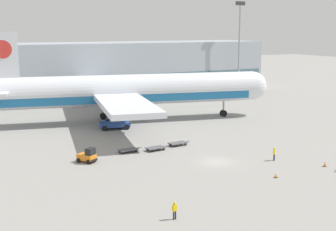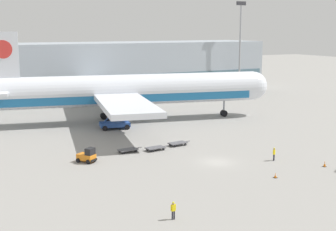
{
  "view_description": "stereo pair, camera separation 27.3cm",
  "coord_description": "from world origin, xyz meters",
  "px_view_note": "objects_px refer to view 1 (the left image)",
  "views": [
    {
      "loc": [
        -34.07,
        -49.85,
        17.47
      ],
      "look_at": [
        0.15,
        14.09,
        4.0
      ],
      "focal_mm": 50.0,
      "sensor_mm": 36.0,
      "label": 1
    },
    {
      "loc": [
        -33.83,
        -49.98,
        17.47
      ],
      "look_at": [
        0.15,
        14.09,
        4.0
      ],
      "focal_mm": 50.0,
      "sensor_mm": 36.0,
      "label": 2
    }
  ],
  "objects_px": {
    "traffic_cone_far": "(325,164)",
    "light_mast": "(239,41)",
    "scissor_lift_loader": "(114,117)",
    "baggage_dolly_third": "(178,143)",
    "airplane_main": "(123,91)",
    "baggage_dolly_second": "(156,148)",
    "baggage_dolly_lead": "(128,150)",
    "traffic_cone_near": "(276,175)",
    "ground_crew_near": "(175,209)",
    "ground_crew_far": "(274,153)",
    "baggage_tug_mid": "(88,156)"
  },
  "relations": [
    {
      "from": "airplane_main",
      "to": "traffic_cone_near",
      "type": "distance_m",
      "value": 40.79
    },
    {
      "from": "baggage_dolly_lead",
      "to": "baggage_dolly_second",
      "type": "height_order",
      "value": "same"
    },
    {
      "from": "airplane_main",
      "to": "baggage_dolly_third",
      "type": "height_order",
      "value": "airplane_main"
    },
    {
      "from": "baggage_dolly_second",
      "to": "ground_crew_far",
      "type": "xyz_separation_m",
      "value": [
        11.71,
        -12.26,
        0.68
      ]
    },
    {
      "from": "baggage_dolly_third",
      "to": "ground_crew_near",
      "type": "xyz_separation_m",
      "value": [
        -14.0,
        -24.27,
        0.64
      ]
    },
    {
      "from": "light_mast",
      "to": "baggage_dolly_second",
      "type": "xyz_separation_m",
      "value": [
        -47.56,
        -44.21,
        -13.79
      ]
    },
    {
      "from": "ground_crew_near",
      "to": "airplane_main",
      "type": "bearing_deg",
      "value": -109.87
    },
    {
      "from": "scissor_lift_loader",
      "to": "traffic_cone_near",
      "type": "bearing_deg",
      "value": -66.6
    },
    {
      "from": "light_mast",
      "to": "baggage_dolly_third",
      "type": "xyz_separation_m",
      "value": [
        -43.27,
        -43.22,
        -13.79
      ]
    },
    {
      "from": "scissor_lift_loader",
      "to": "ground_crew_near",
      "type": "height_order",
      "value": "scissor_lift_loader"
    },
    {
      "from": "airplane_main",
      "to": "baggage_dolly_second",
      "type": "xyz_separation_m",
      "value": [
        -4.19,
        -22.2,
        -5.45
      ]
    },
    {
      "from": "traffic_cone_near",
      "to": "light_mast",
      "type": "bearing_deg",
      "value": 56.92
    },
    {
      "from": "light_mast",
      "to": "airplane_main",
      "type": "height_order",
      "value": "light_mast"
    },
    {
      "from": "ground_crew_near",
      "to": "traffic_cone_near",
      "type": "distance_m",
      "value": 17.48
    },
    {
      "from": "light_mast",
      "to": "traffic_cone_far",
      "type": "height_order",
      "value": "light_mast"
    },
    {
      "from": "baggage_dolly_second",
      "to": "traffic_cone_far",
      "type": "xyz_separation_m",
      "value": [
        15.6,
        -17.54,
        -0.01
      ]
    },
    {
      "from": "scissor_lift_loader",
      "to": "ground_crew_near",
      "type": "bearing_deg",
      "value": -91.3
    },
    {
      "from": "scissor_lift_loader",
      "to": "baggage_dolly_third",
      "type": "bearing_deg",
      "value": -63.48
    },
    {
      "from": "baggage_dolly_second",
      "to": "baggage_tug_mid",
      "type": "bearing_deg",
      "value": -179.37
    },
    {
      "from": "traffic_cone_far",
      "to": "light_mast",
      "type": "bearing_deg",
      "value": 62.63
    },
    {
      "from": "light_mast",
      "to": "baggage_dolly_lead",
      "type": "bearing_deg",
      "value": -139.94
    },
    {
      "from": "baggage_dolly_second",
      "to": "traffic_cone_near",
      "type": "bearing_deg",
      "value": -74.91
    },
    {
      "from": "ground_crew_far",
      "to": "baggage_tug_mid",
      "type": "bearing_deg",
      "value": -57.06
    },
    {
      "from": "baggage_dolly_lead",
      "to": "baggage_dolly_third",
      "type": "distance_m",
      "value": 8.26
    },
    {
      "from": "baggage_dolly_lead",
      "to": "ground_crew_near",
      "type": "bearing_deg",
      "value": -109.33
    },
    {
      "from": "ground_crew_near",
      "to": "baggage_dolly_second",
      "type": "bearing_deg",
      "value": -115.52
    },
    {
      "from": "baggage_dolly_lead",
      "to": "baggage_dolly_third",
      "type": "height_order",
      "value": "same"
    },
    {
      "from": "baggage_tug_mid",
      "to": "traffic_cone_near",
      "type": "relative_size",
      "value": 4.76
    },
    {
      "from": "airplane_main",
      "to": "light_mast",
      "type": "bearing_deg",
      "value": 39.66
    },
    {
      "from": "baggage_dolly_third",
      "to": "ground_crew_far",
      "type": "relative_size",
      "value": 2.09
    },
    {
      "from": "light_mast",
      "to": "traffic_cone_far",
      "type": "distance_m",
      "value": 70.9
    },
    {
      "from": "traffic_cone_near",
      "to": "traffic_cone_far",
      "type": "xyz_separation_m",
      "value": [
        8.63,
        0.57,
        0.09
      ]
    },
    {
      "from": "light_mast",
      "to": "ground_crew_far",
      "type": "distance_m",
      "value": 68.17
    },
    {
      "from": "airplane_main",
      "to": "baggage_dolly_second",
      "type": "distance_m",
      "value": 23.24
    },
    {
      "from": "light_mast",
      "to": "traffic_cone_near",
      "type": "height_order",
      "value": "light_mast"
    },
    {
      "from": "scissor_lift_loader",
      "to": "baggage_dolly_lead",
      "type": "xyz_separation_m",
      "value": [
        -4.33,
        -16.11,
        -1.69
      ]
    },
    {
      "from": "ground_crew_near",
      "to": "ground_crew_far",
      "type": "bearing_deg",
      "value": -155.67
    },
    {
      "from": "scissor_lift_loader",
      "to": "baggage_dolly_lead",
      "type": "height_order",
      "value": "scissor_lift_loader"
    },
    {
      "from": "light_mast",
      "to": "airplane_main",
      "type": "xyz_separation_m",
      "value": [
        -43.37,
        -22.01,
        -8.34
      ]
    },
    {
      "from": "scissor_lift_loader",
      "to": "baggage_dolly_third",
      "type": "height_order",
      "value": "scissor_lift_loader"
    },
    {
      "from": "baggage_dolly_third",
      "to": "traffic_cone_far",
      "type": "relative_size",
      "value": 4.87
    },
    {
      "from": "baggage_dolly_lead",
      "to": "scissor_lift_loader",
      "type": "bearing_deg",
      "value": 69.0
    },
    {
      "from": "airplane_main",
      "to": "baggage_dolly_second",
      "type": "height_order",
      "value": "airplane_main"
    },
    {
      "from": "traffic_cone_far",
      "to": "ground_crew_near",
      "type": "bearing_deg",
      "value": -167.25
    },
    {
      "from": "scissor_lift_loader",
      "to": "baggage_dolly_lead",
      "type": "distance_m",
      "value": 16.77
    },
    {
      "from": "ground_crew_far",
      "to": "traffic_cone_far",
      "type": "distance_m",
      "value": 6.59
    },
    {
      "from": "baggage_dolly_third",
      "to": "airplane_main",
      "type": "bearing_deg",
      "value": 84.32
    },
    {
      "from": "airplane_main",
      "to": "scissor_lift_loader",
      "type": "xyz_separation_m",
      "value": [
        -3.82,
        -5.2,
        -3.76
      ]
    },
    {
      "from": "ground_crew_near",
      "to": "traffic_cone_near",
      "type": "xyz_separation_m",
      "value": [
        16.68,
        5.16,
        -0.74
      ]
    },
    {
      "from": "baggage_dolly_lead",
      "to": "traffic_cone_far",
      "type": "distance_m",
      "value": 26.88
    }
  ]
}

